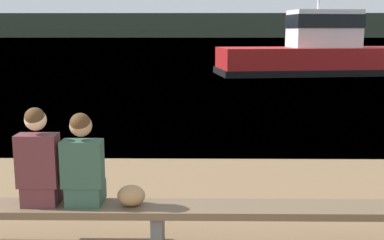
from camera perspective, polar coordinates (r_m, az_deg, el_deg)
water_surface at (r=128.40m, az=0.45°, el=9.53°), size 240.00×240.00×0.00m
far_shoreline at (r=166.86m, az=0.52°, el=11.13°), size 600.00×12.00×7.97m
bench_main at (r=5.13m, az=-4.10°, el=-10.87°), size 8.56×0.44×0.48m
person_left at (r=5.21m, az=-17.67°, el=-4.86°), size 0.41×0.41×1.04m
person_right at (r=5.09m, az=-12.77°, el=-5.21°), size 0.41×0.41×0.98m
shopping_bag at (r=5.08m, az=-7.21°, el=-8.88°), size 0.29×0.24×0.22m
tugboat_red at (r=26.33m, az=14.45°, el=7.55°), size 10.48×4.88×5.38m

